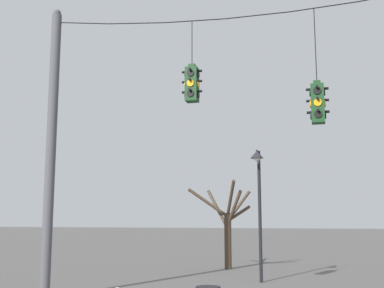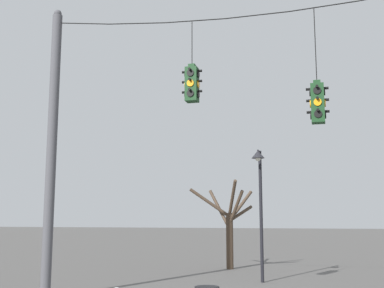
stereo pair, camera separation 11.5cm
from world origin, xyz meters
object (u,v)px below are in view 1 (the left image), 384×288
(utility_pole_left, at_px, (51,148))
(bare_tree, at_px, (227,224))
(traffic_light_over_intersection, at_px, (192,84))
(traffic_light_near_right_pole, at_px, (318,103))
(street_lamp, at_px, (258,184))

(utility_pole_left, distance_m, bare_tree, 10.29)
(traffic_light_over_intersection, distance_m, traffic_light_near_right_pole, 3.50)
(traffic_light_over_intersection, distance_m, street_lamp, 5.66)
(traffic_light_over_intersection, height_order, street_lamp, traffic_light_over_intersection)
(street_lamp, distance_m, bare_tree, 5.09)
(traffic_light_near_right_pole, bearing_deg, street_lamp, 114.17)
(utility_pole_left, xyz_separation_m, bare_tree, (3.58, 9.35, -2.35))
(bare_tree, bearing_deg, street_lamp, -65.53)
(traffic_light_over_intersection, distance_m, bare_tree, 10.21)
(utility_pole_left, xyz_separation_m, street_lamp, (5.60, 4.93, -0.84))
(street_lamp, height_order, bare_tree, street_lamp)
(utility_pole_left, height_order, street_lamp, utility_pole_left)
(utility_pole_left, relative_size, traffic_light_near_right_pole, 2.78)
(utility_pole_left, distance_m, street_lamp, 7.50)
(utility_pole_left, height_order, traffic_light_near_right_pole, utility_pole_left)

